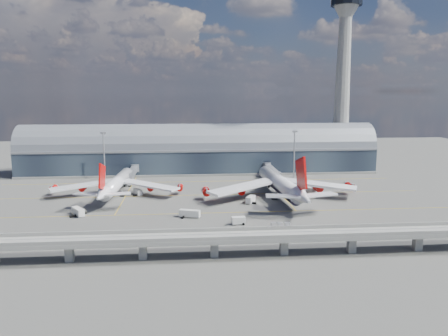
{
  "coord_description": "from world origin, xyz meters",
  "views": [
    {
      "loc": [
        -7.31,
        -172.36,
        46.26
      ],
      "look_at": [
        8.33,
        10.0,
        14.0
      ],
      "focal_mm": 35.0,
      "sensor_mm": 36.0,
      "label": 1
    }
  ],
  "objects": [
    {
      "name": "airliner_left",
      "position": [
        -39.22,
        21.84,
        5.48
      ],
      "size": [
        59.89,
        62.92,
        19.17
      ],
      "rotation": [
        0.0,
        0.0,
        -0.06
      ],
      "color": "white",
      "rests_on": "ground"
    },
    {
      "name": "service_truck_1",
      "position": [
        10.42,
        -25.52,
        1.39
      ],
      "size": [
        4.92,
        2.7,
        2.75
      ],
      "rotation": [
        0.0,
        0.0,
        1.66
      ],
      "color": "silver",
      "rests_on": "ground"
    },
    {
      "name": "floodlight_mast_left",
      "position": [
        -50.0,
        55.0,
        13.63
      ],
      "size": [
        3.0,
        0.7,
        25.7
      ],
      "color": "gray",
      "rests_on": "ground"
    },
    {
      "name": "airliner_right",
      "position": [
        33.53,
        11.65,
        5.96
      ],
      "size": [
        69.34,
        72.48,
        22.99
      ],
      "rotation": [
        0.0,
        0.0,
        0.07
      ],
      "color": "white",
      "rests_on": "ground"
    },
    {
      "name": "guideway",
      "position": [
        -0.0,
        -55.0,
        5.29
      ],
      "size": [
        220.0,
        8.5,
        7.2
      ],
      "color": "gray",
      "rests_on": "ground"
    },
    {
      "name": "service_truck_4",
      "position": [
        48.83,
        18.39,
        1.37
      ],
      "size": [
        3.8,
        5.14,
        2.71
      ],
      "rotation": [
        0.0,
        0.0,
        0.4
      ],
      "color": "silver",
      "rests_on": "ground"
    },
    {
      "name": "jet_bridge_right",
      "position": [
        36.91,
        51.18,
        5.18
      ],
      "size": [
        4.4,
        32.0,
        7.25
      ],
      "color": "gray",
      "rests_on": "ground"
    },
    {
      "name": "cargo_train_0",
      "position": [
        21.68,
        -40.38,
        0.79
      ],
      "size": [
        9.06,
        1.57,
        1.51
      ],
      "rotation": [
        0.0,
        0.0,
        1.59
      ],
      "color": "gray",
      "rests_on": "ground"
    },
    {
      "name": "ground",
      "position": [
        0.0,
        0.0,
        0.0
      ],
      "size": [
        500.0,
        500.0,
        0.0
      ],
      "primitive_type": "plane",
      "color": "#474744",
      "rests_on": "ground"
    },
    {
      "name": "service_truck_2",
      "position": [
        -6.67,
        -15.17,
        1.47
      ],
      "size": [
        8.11,
        4.64,
        2.83
      ],
      "rotation": [
        0.0,
        0.0,
        1.24
      ],
      "color": "silver",
      "rests_on": "ground"
    },
    {
      "name": "service_truck_5",
      "position": [
        -29.66,
        22.22,
        1.39
      ],
      "size": [
        4.51,
        5.97,
        2.71
      ],
      "rotation": [
        0.0,
        0.0,
        0.48
      ],
      "color": "silver",
      "rests_on": "ground"
    },
    {
      "name": "control_tower",
      "position": [
        85.0,
        83.0,
        51.64
      ],
      "size": [
        19.0,
        19.0,
        103.0
      ],
      "color": "gray",
      "rests_on": "ground"
    },
    {
      "name": "floodlight_mast_right",
      "position": [
        50.0,
        55.0,
        13.63
      ],
      "size": [
        3.0,
        0.7,
        25.7
      ],
      "color": "gray",
      "rests_on": "ground"
    },
    {
      "name": "jet_bridge_left",
      "position": [
        -35.6,
        53.12,
        5.18
      ],
      "size": [
        4.4,
        28.0,
        7.25
      ],
      "color": "gray",
      "rests_on": "ground"
    },
    {
      "name": "service_truck_3",
      "position": [
        18.96,
        3.69,
        1.49
      ],
      "size": [
        4.9,
        6.39,
        2.91
      ],
      "rotation": [
        0.0,
        0.0,
        -0.5
      ],
      "color": "silver",
      "rests_on": "ground"
    },
    {
      "name": "taxi_lines",
      "position": [
        0.0,
        22.11,
        0.01
      ],
      "size": [
        200.0,
        80.12,
        0.01
      ],
      "color": "gold",
      "rests_on": "ground"
    },
    {
      "name": "terminal",
      "position": [
        0.0,
        77.99,
        11.34
      ],
      "size": [
        200.0,
        30.0,
        28.0
      ],
      "color": "#202835",
      "rests_on": "ground"
    },
    {
      "name": "service_truck_0",
      "position": [
        -48.53,
        -9.48,
        1.55
      ],
      "size": [
        6.1,
        7.29,
        3.0
      ],
      "rotation": [
        0.0,
        0.0,
        0.61
      ],
      "color": "silver",
      "rests_on": "ground"
    },
    {
      "name": "cargo_train_1",
      "position": [
        53.66,
        -38.81,
        0.95
      ],
      "size": [
        13.69,
        5.23,
        1.82
      ],
      "rotation": [
        0.0,
        0.0,
        1.83
      ],
      "color": "gray",
      "rests_on": "ground"
    },
    {
      "name": "cargo_train_2",
      "position": [
        24.46,
        -29.82,
        0.8
      ],
      "size": [
        6.97,
        2.14,
        1.53
      ],
      "rotation": [
        0.0,
        0.0,
        1.67
      ],
      "color": "gray",
      "rests_on": "ground"
    }
  ]
}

